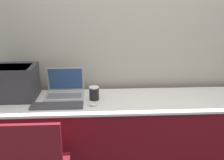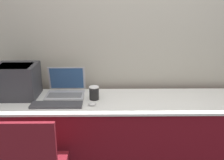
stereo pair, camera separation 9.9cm
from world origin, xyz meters
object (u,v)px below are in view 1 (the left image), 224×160
coffee_cup (94,93)px  printer (15,81)px  external_keyboard (57,106)px  laptop_left (65,90)px  mouse (93,104)px

coffee_cup → printer: bearing=174.0°
external_keyboard → coffee_cup: coffee_cup is taller
laptop_left → coffee_cup: 0.30m
mouse → printer: bearing=162.4°
printer → external_keyboard: size_ratio=0.84×
mouse → laptop_left: bearing=134.8°
external_keyboard → mouse: (0.30, 0.00, 0.01)m
printer → laptop_left: printer is taller
laptop_left → coffee_cup: laptop_left is taller
laptop_left → mouse: (0.27, -0.27, -0.04)m
external_keyboard → laptop_left: bearing=81.7°
laptop_left → external_keyboard: (-0.04, -0.27, -0.05)m
external_keyboard → coffee_cup: size_ratio=3.61×
coffee_cup → mouse: (-0.01, -0.15, -0.05)m
printer → mouse: bearing=-17.6°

